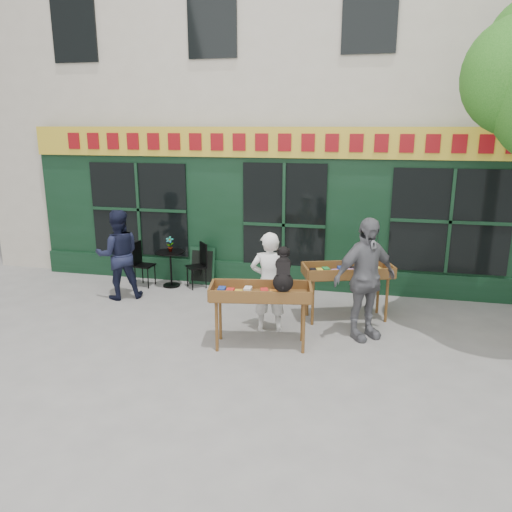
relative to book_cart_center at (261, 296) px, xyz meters
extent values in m
plane|color=slate|center=(-0.15, 0.61, -0.82)|extent=(80.00, 80.00, 0.00)
cube|color=beige|center=(-0.15, 6.61, 4.18)|extent=(14.00, 7.00, 10.00)
cube|color=black|center=(-0.15, 3.03, 0.78)|extent=(11.00, 0.16, 3.20)
cube|color=gold|center=(-0.15, 2.91, 2.18)|extent=(11.00, 0.06, 0.60)
cube|color=maroon|center=(-0.15, 2.87, 2.18)|extent=(9.60, 0.03, 0.34)
cube|color=black|center=(-0.15, 2.93, -0.57)|extent=(11.00, 0.10, 0.50)
cube|color=black|center=(-0.15, 2.93, 0.53)|extent=(1.70, 0.05, 2.50)
cube|color=black|center=(-3.35, 2.93, 0.73)|extent=(2.20, 0.05, 2.00)
cube|color=black|center=(3.05, 2.93, 0.73)|extent=(2.20, 0.05, 2.00)
cylinder|color=brown|center=(-0.60, -0.33, -0.42)|extent=(0.05, 0.05, 0.80)
cylinder|color=brown|center=(0.68, -0.10, -0.42)|extent=(0.05, 0.05, 0.80)
cylinder|color=brown|center=(-0.68, 0.10, -0.42)|extent=(0.05, 0.05, 0.80)
cylinder|color=brown|center=(0.60, 0.33, -0.42)|extent=(0.05, 0.05, 0.80)
cube|color=brown|center=(0.00, 0.00, 0.00)|extent=(1.58, 0.83, 0.05)
cube|color=brown|center=(0.05, -0.29, 0.08)|extent=(1.48, 0.30, 0.18)
cube|color=brown|center=(-0.05, 0.29, 0.08)|extent=(1.48, 0.30, 0.18)
cube|color=brown|center=(0.00, 0.00, 0.06)|extent=(1.35, 0.62, 0.06)
imported|color=white|center=(0.00, 0.65, 0.02)|extent=(0.67, 0.50, 1.68)
cylinder|color=brown|center=(0.68, 1.03, -0.42)|extent=(0.05, 0.05, 0.80)
cylinder|color=brown|center=(1.92, 1.44, -0.42)|extent=(0.05, 0.05, 0.80)
cylinder|color=brown|center=(0.54, 1.44, -0.42)|extent=(0.05, 0.05, 0.80)
cylinder|color=brown|center=(1.77, 1.86, -0.42)|extent=(0.05, 0.05, 0.80)
cube|color=brown|center=(1.23, 1.44, 0.00)|extent=(1.61, 1.03, 0.05)
cube|color=brown|center=(1.32, 1.17, 0.08)|extent=(1.43, 0.52, 0.18)
cube|color=brown|center=(1.14, 1.72, 0.08)|extent=(1.43, 0.52, 0.18)
cube|color=brown|center=(1.23, 1.44, 0.06)|extent=(1.36, 0.80, 0.06)
imported|color=slate|center=(1.53, 0.69, 0.16)|extent=(1.20, 1.09, 1.97)
cylinder|color=black|center=(-2.49, 2.48, -0.80)|extent=(0.36, 0.36, 0.03)
cylinder|color=black|center=(-2.49, 2.48, -0.44)|extent=(0.04, 0.04, 0.72)
cylinder|color=black|center=(-2.49, 2.48, -0.07)|extent=(0.60, 0.60, 0.03)
cube|color=black|center=(-3.04, 2.38, -0.37)|extent=(0.39, 0.39, 0.03)
cube|color=black|center=(-3.21, 2.39, -0.12)|extent=(0.06, 0.36, 0.50)
cylinder|color=black|center=(-2.90, 2.22, -0.60)|extent=(0.02, 0.02, 0.44)
cylinder|color=black|center=(-2.87, 2.52, -0.60)|extent=(0.02, 0.02, 0.44)
cylinder|color=black|center=(-3.20, 2.24, -0.60)|extent=(0.02, 0.02, 0.44)
cylinder|color=black|center=(-3.17, 2.54, -0.60)|extent=(0.02, 0.02, 0.44)
cube|color=black|center=(-1.94, 2.53, -0.37)|extent=(0.51, 0.51, 0.03)
cube|color=black|center=(-1.81, 2.64, -0.12)|extent=(0.26, 0.29, 0.50)
cylinder|color=black|center=(-2.15, 2.55, -0.60)|extent=(0.02, 0.02, 0.44)
cylinder|color=black|center=(-1.95, 2.32, -0.60)|extent=(0.02, 0.02, 0.44)
cylinder|color=black|center=(-1.92, 2.74, -0.60)|extent=(0.02, 0.02, 0.44)
cylinder|color=black|center=(-1.72, 2.51, -0.60)|extent=(0.02, 0.02, 0.44)
imported|color=gray|center=(-2.49, 2.48, 0.10)|extent=(0.19, 0.14, 0.32)
imported|color=black|center=(-3.19, 1.58, 0.06)|extent=(1.08, 1.01, 1.77)
cube|color=black|center=(-1.90, 2.81, -0.42)|extent=(0.56, 0.19, 0.79)
cube|color=black|center=(-1.90, 2.79, -0.42)|extent=(0.46, 0.17, 0.65)
camera|label=1|loc=(1.52, -6.99, 2.50)|focal=35.00mm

